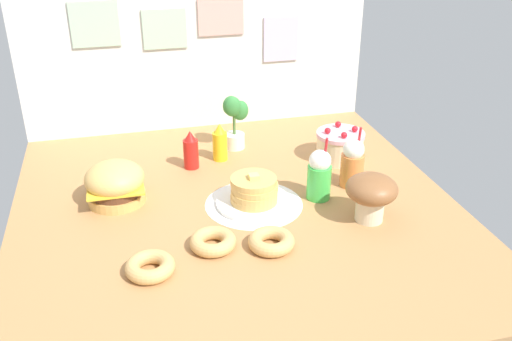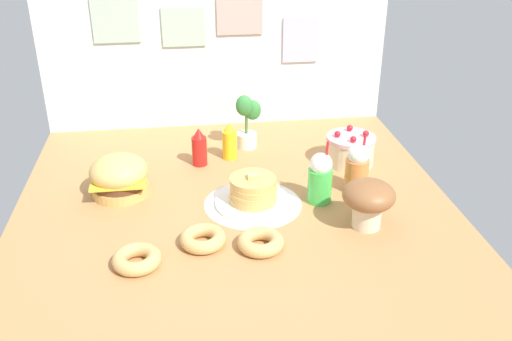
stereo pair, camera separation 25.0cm
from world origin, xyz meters
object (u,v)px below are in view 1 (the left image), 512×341
layer_cake (340,145)px  cream_soda_cup (319,175)px  mustard_bottle (220,143)px  donut_chocolate (213,241)px  pancake_stack (254,193)px  donut_pink_glaze (150,266)px  orange_float_cup (353,163)px  ketchup_bottle (191,151)px  mushroom_stool (371,193)px  potted_plant (235,119)px  donut_vanilla (271,241)px  burger (115,183)px

layer_cake → cream_soda_cup: cream_soda_cup is taller
mustard_bottle → donut_chocolate: bearing=-103.0°
pancake_stack → donut_pink_glaze: pancake_stack is taller
orange_float_cup → ketchup_bottle: bearing=152.1°
donut_pink_glaze → donut_chocolate: (25.18, 10.45, 0.00)cm
ketchup_bottle → donut_chocolate: (-2.19, -72.35, -6.22)cm
pancake_stack → orange_float_cup: 49.56cm
ketchup_bottle → mustard_bottle: 16.76cm
mushroom_stool → potted_plant: bearing=114.6°
layer_cake → orange_float_cup: 29.12cm
mustard_bottle → ketchup_bottle: bearing=-160.3°
ketchup_bottle → orange_float_cup: 79.60cm
ketchup_bottle → donut_chocolate: ketchup_bottle is taller
mustard_bottle → donut_vanilla: (4.23, -83.40, -6.22)cm
donut_pink_glaze → layer_cake: bearing=35.7°
cream_soda_cup → burger: bearing=168.1°
mushroom_stool → donut_chocolate: bearing=-176.2°
pancake_stack → mushroom_stool: size_ratio=1.55×
mustard_bottle → potted_plant: bearing=50.6°
cream_soda_cup → orange_float_cup: size_ratio=1.00×
orange_float_cup → mushroom_stool: (-4.58, -30.62, 1.23)cm
donut_chocolate → pancake_stack: bearing=50.5°
orange_float_cup → pancake_stack: bearing=-172.6°
mustard_bottle → cream_soda_cup: size_ratio=0.67×
donut_pink_glaze → mushroom_stool: 94.86cm
layer_cake → donut_vanilla: 88.69cm
donut_pink_glaze → donut_chocolate: same height
orange_float_cup → donut_pink_glaze: orange_float_cup is taller
donut_pink_glaze → orange_float_cup: bearing=25.0°
mustard_bottle → donut_vanilla: 83.74cm
mustard_bottle → potted_plant: size_ratio=0.66×
pancake_stack → potted_plant: 63.05cm
burger → donut_pink_glaze: burger is taller
ketchup_bottle → donut_vanilla: ketchup_bottle is taller
burger → cream_soda_cup: (88.83, -18.76, 2.63)cm
layer_cake → donut_vanilla: size_ratio=1.34×
burger → ketchup_bottle: bearing=34.4°
layer_cake → donut_vanilla: (-55.58, -68.95, -4.68)cm
cream_soda_cup → potted_plant: 67.83cm
mustard_bottle → potted_plant: (10.53, 12.82, 6.97)cm
cream_soda_cup → donut_pink_glaze: size_ratio=1.61×
donut_vanilla → cream_soda_cup: bearing=46.8°
burger → ketchup_bottle: 45.44cm
layer_cake → donut_pink_glaze: (-102.96, -73.99, -4.68)cm
pancake_stack → cream_soda_cup: cream_soda_cup is taller
orange_float_cup → potted_plant: 71.09cm
layer_cake → donut_pink_glaze: size_ratio=1.34×
orange_float_cup → donut_pink_glaze: 108.19cm
mustard_bottle → donut_pink_glaze: mustard_bottle is taller
cream_soda_cup → pancake_stack: bearing=178.3°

